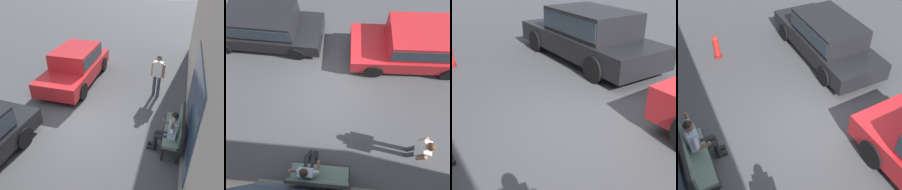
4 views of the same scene
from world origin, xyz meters
TOP-DOWN VIEW (x-y plane):
  - ground_plane at (0.00, 0.00)m, footprint 60.00×60.00m
  - building_facade at (-0.00, 3.40)m, footprint 18.00×0.51m
  - bench at (-0.01, 2.90)m, footprint 1.68×0.55m
  - person_on_phone at (0.32, 2.67)m, footprint 0.73×0.74m
  - parked_car_near at (-2.95, -1.69)m, footprint 4.57×2.05m
  - pedestrian_standing at (-2.67, 1.96)m, footprint 0.27×0.54m

SIDE VIEW (x-z plane):
  - ground_plane at x=0.00m, z-range 0.00..0.00m
  - bench at x=-0.01m, z-range 0.08..1.09m
  - person_on_phone at x=0.32m, z-range 0.04..1.38m
  - parked_car_near at x=-2.95m, z-range 0.07..1.60m
  - pedestrian_standing at x=-2.67m, z-range 0.16..1.89m
  - building_facade at x=0.00m, z-range -0.01..6.21m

